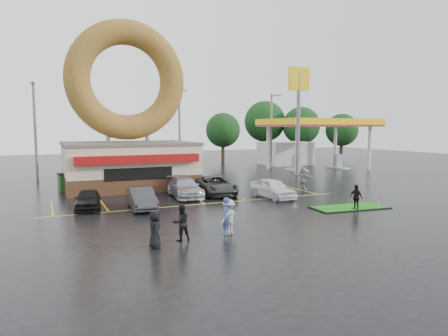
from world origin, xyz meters
name	(u,v)px	position (x,y,z in m)	size (l,w,h in m)	color
ground	(227,214)	(0.00, 0.00, 0.00)	(120.00, 120.00, 0.00)	black
donut_shop	(128,133)	(-3.00, 12.97, 4.46)	(10.20, 8.70, 13.50)	#472B19
gas_station	(303,137)	(20.00, 20.94, 3.70)	(12.30, 13.65, 5.90)	silver
shell_sign	(299,101)	(13.00, 12.00, 7.38)	(2.20, 0.36, 10.60)	slate
streetlight_left	(35,129)	(-10.00, 19.92, 4.78)	(0.40, 2.21, 9.00)	slate
streetlight_mid	(180,129)	(4.00, 20.92, 4.78)	(0.40, 2.21, 9.00)	slate
streetlight_right	(272,129)	(16.00, 21.92, 4.78)	(0.40, 2.21, 9.00)	slate
tree_far_a	(301,126)	(26.00, 30.00, 5.18)	(5.60, 5.60, 8.00)	#332114
tree_far_b	(342,130)	(32.00, 28.00, 4.53)	(4.90, 4.90, 7.00)	#332114
tree_far_c	(265,122)	(22.00, 34.00, 5.84)	(6.30, 6.30, 9.00)	#332114
tree_far_d	(223,130)	(14.00, 32.00, 4.53)	(4.90, 4.90, 7.00)	#332114
car_black	(88,199)	(-7.02, 4.76, 0.61)	(1.45, 3.60, 1.23)	black
car_dgrey	(141,198)	(-4.06, 3.50, 0.65)	(1.37, 3.93, 1.29)	#313134
car_silver	(185,188)	(-0.37, 6.38, 0.67)	(1.89, 4.64, 1.35)	#A4A4A9
car_grey	(216,185)	(2.06, 6.44, 0.68)	(2.26, 4.90, 1.36)	#313134
car_white	(273,188)	(5.11, 3.50, 0.68)	(1.62, 4.02, 1.37)	white
person_blue	(228,216)	(-1.77, -3.95, 0.86)	(0.63, 0.41, 1.73)	navy
person_blackjkt	(181,223)	(-3.99, -3.98, 0.79)	(0.77, 0.60, 1.58)	black
person_hoodie	(229,217)	(-1.67, -3.88, 0.81)	(1.05, 0.60, 1.62)	#959598
person_bystander	(155,230)	(-5.31, -4.58, 0.77)	(0.75, 0.49, 1.54)	black
person_cameraman	(356,197)	(7.47, -2.08, 0.77)	(0.90, 0.37, 1.54)	black
person_walker_near	(303,178)	(9.45, 6.06, 0.90)	(1.67, 0.53, 1.80)	gray
person_walker_far	(304,175)	(11.21, 8.43, 0.79)	(0.58, 0.38, 1.58)	black
dumpster	(71,182)	(-7.50, 12.71, 0.65)	(1.80, 1.20, 1.30)	#1E491C
putting_green	(349,207)	(7.58, -1.44, 0.04)	(4.85, 2.45, 0.59)	black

